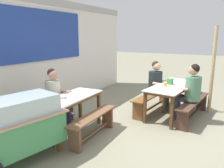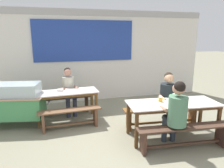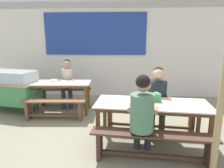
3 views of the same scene
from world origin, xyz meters
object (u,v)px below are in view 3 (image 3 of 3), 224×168
Objects in this scene: person_near_front at (142,112)px; condiment_jar at (138,98)px; bench_near_front at (152,142)px; bench_near_back at (150,116)px; person_center_facing at (67,80)px; dining_table_far at (59,86)px; tissue_box at (156,97)px; bench_far_front at (54,107)px; soup_bowl at (54,81)px; dining_table_near at (152,107)px; bench_far_back at (65,95)px; food_cart at (11,88)px; wooden_support_post at (222,99)px; person_right_near_table at (157,96)px.

person_near_front reaches higher than condiment_jar.
condiment_jar is (-0.17, 0.65, 0.49)m from bench_near_front.
person_center_facing is (-2.04, 1.43, 0.41)m from bench_near_back.
dining_table_far is 2.57m from tissue_box.
bench_near_front is 0.48m from person_near_front.
bench_far_front is 8.62× the size of soup_bowl.
tissue_box is 0.96× the size of soup_bowl.
person_center_facing is (-1.99, 1.95, 0.04)m from dining_table_near.
person_near_front is 8.33× the size of tissue_box.
condiment_jar is (1.83, -0.84, 0.51)m from bench_far_front.
bench_far_front is (0.05, -1.04, 0.01)m from bench_far_back.
dining_table_near is 0.19m from tissue_box.
food_cart is (-3.33, 1.50, -0.09)m from dining_table_near.
person_near_front is at bearing -52.29° from bench_far_back.
wooden_support_post reaches higher than person_center_facing.
condiment_jar is (-0.22, 0.13, 0.12)m from dining_table_near.
tissue_box is (0.12, 0.62, 0.51)m from bench_near_front.
tissue_box reaches higher than dining_table_near.
condiment_jar reaches higher than dining_table_far.
person_near_front is at bearing -117.31° from tissue_box.
dining_table_far is 2.55m from dining_table_near.
food_cart reaches higher than dining_table_near.
food_cart is 11.01× the size of soup_bowl.
person_right_near_table is 2.64m from soup_bowl.
bench_far_front and bench_near_front have the same top height.
wooden_support_post reaches higher than dining_table_far.
soup_bowl reaches higher than bench_far_back.
soup_bowl reaches higher than bench_far_front.
bench_near_back is 1.67m from wooden_support_post.
food_cart reaches higher than bench_near_back.
person_near_front is 2.85m from soup_bowl.
person_right_near_table is (0.21, 0.97, 0.43)m from bench_near_front.
person_right_near_table is (2.23, -1.04, 0.08)m from dining_table_far.
bench_far_front is 2.08m from condiment_jar.
bench_near_front is (-0.05, -0.52, -0.37)m from dining_table_near.
person_near_front is (1.87, -1.93, 0.09)m from dining_table_far.
person_right_near_table is (0.11, -0.07, 0.44)m from bench_near_back.
food_cart is 3.41m from condiment_jar.
wooden_support_post reaches higher than person_near_front.
person_near_front is 2.99m from person_center_facing.
person_right_near_table is 1.41m from wooden_support_post.
soup_bowl is at bearing -121.91° from person_center_facing.
person_near_front reaches higher than bench_near_back.
food_cart is 1.12m from soup_bowl.
person_right_near_table is 0.50m from condiment_jar.
bench_far_front is 13.75× the size of condiment_jar.
bench_near_back is at bearing 93.94° from tissue_box.
bench_far_back is 3.26m from bench_near_front.
tissue_box is (2.12, -0.87, 0.53)m from bench_far_front.
soup_bowl is (-2.23, 1.57, 0.10)m from dining_table_near.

